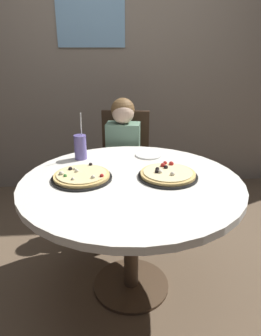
{
  "coord_description": "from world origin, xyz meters",
  "views": [
    {
      "loc": [
        -0.13,
        -1.54,
        1.43
      ],
      "look_at": [
        0.0,
        0.05,
        0.8
      ],
      "focal_mm": 32.35,
      "sensor_mm": 36.0,
      "label": 1
    }
  ],
  "objects_px": {
    "dining_table": "(131,195)",
    "diner_child": "(122,175)",
    "plate_small": "(149,155)",
    "soda_cup": "(80,147)",
    "pizza_cheese": "(82,176)",
    "chair_wooden": "(125,162)",
    "pizza_veggie": "(168,174)"
  },
  "relations": [
    {
      "from": "chair_wooden",
      "to": "plate_small",
      "type": "height_order",
      "value": "chair_wooden"
    },
    {
      "from": "chair_wooden",
      "to": "pizza_cheese",
      "type": "height_order",
      "value": "chair_wooden"
    },
    {
      "from": "dining_table",
      "to": "diner_child",
      "type": "height_order",
      "value": "diner_child"
    },
    {
      "from": "diner_child",
      "to": "soda_cup",
      "type": "distance_m",
      "value": 0.56
    },
    {
      "from": "soda_cup",
      "to": "plate_small",
      "type": "xyz_separation_m",
      "value": [
        0.45,
        0.02,
        -0.08
      ]
    },
    {
      "from": "pizza_cheese",
      "to": "soda_cup",
      "type": "height_order",
      "value": "soda_cup"
    },
    {
      "from": "dining_table",
      "to": "diner_child",
      "type": "relative_size",
      "value": 1.14
    },
    {
      "from": "diner_child",
      "to": "soda_cup",
      "type": "relative_size",
      "value": 3.52
    },
    {
      "from": "diner_child",
      "to": "soda_cup",
      "type": "bearing_deg",
      "value": -131.52
    },
    {
      "from": "diner_child",
      "to": "pizza_cheese",
      "type": "height_order",
      "value": "diner_child"
    },
    {
      "from": "dining_table",
      "to": "soda_cup",
      "type": "relative_size",
      "value": 4.02
    },
    {
      "from": "pizza_cheese",
      "to": "plate_small",
      "type": "xyz_separation_m",
      "value": [
        0.43,
        0.36,
        -0.01
      ]
    },
    {
      "from": "chair_wooden",
      "to": "diner_child",
      "type": "distance_m",
      "value": 0.19
    },
    {
      "from": "dining_table",
      "to": "soda_cup",
      "type": "xyz_separation_m",
      "value": [
        -0.3,
        0.37,
        0.18
      ]
    },
    {
      "from": "pizza_cheese",
      "to": "plate_small",
      "type": "distance_m",
      "value": 0.56
    },
    {
      "from": "dining_table",
      "to": "soda_cup",
      "type": "distance_m",
      "value": 0.51
    },
    {
      "from": "soda_cup",
      "to": "dining_table",
      "type": "bearing_deg",
      "value": -50.64
    },
    {
      "from": "pizza_veggie",
      "to": "pizza_cheese",
      "type": "bearing_deg",
      "value": 178.57
    },
    {
      "from": "diner_child",
      "to": "pizza_veggie",
      "type": "xyz_separation_m",
      "value": [
        0.22,
        -0.68,
        0.28
      ]
    },
    {
      "from": "diner_child",
      "to": "plate_small",
      "type": "distance_m",
      "value": 0.44
    },
    {
      "from": "chair_wooden",
      "to": "plate_small",
      "type": "bearing_deg",
      "value": -74.2
    },
    {
      "from": "dining_table",
      "to": "pizza_cheese",
      "type": "height_order",
      "value": "pizza_cheese"
    },
    {
      "from": "chair_wooden",
      "to": "pizza_cheese",
      "type": "bearing_deg",
      "value": -108.99
    },
    {
      "from": "dining_table",
      "to": "pizza_cheese",
      "type": "distance_m",
      "value": 0.3
    },
    {
      "from": "pizza_veggie",
      "to": "plate_small",
      "type": "xyz_separation_m",
      "value": [
        -0.06,
        0.37,
        -0.01
      ]
    },
    {
      "from": "chair_wooden",
      "to": "diner_child",
      "type": "bearing_deg",
      "value": -98.97
    },
    {
      "from": "dining_table",
      "to": "chair_wooden",
      "type": "relative_size",
      "value": 1.3
    },
    {
      "from": "diner_child",
      "to": "plate_small",
      "type": "height_order",
      "value": "diner_child"
    },
    {
      "from": "dining_table",
      "to": "pizza_cheese",
      "type": "xyz_separation_m",
      "value": [
        -0.28,
        0.03,
        0.11
      ]
    },
    {
      "from": "plate_small",
      "to": "diner_child",
      "type": "bearing_deg",
      "value": 118.59
    },
    {
      "from": "dining_table",
      "to": "plate_small",
      "type": "height_order",
      "value": "plate_small"
    },
    {
      "from": "chair_wooden",
      "to": "pizza_cheese",
      "type": "distance_m",
      "value": 0.92
    }
  ]
}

